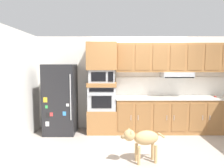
# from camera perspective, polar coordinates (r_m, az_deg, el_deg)

# --- Properties ---
(ground_plane) EXTENTS (9.60, 9.60, 0.00)m
(ground_plane) POSITION_cam_1_polar(r_m,az_deg,el_deg) (4.76, 9.14, -16.16)
(ground_plane) COLOR #9E9389
(back_kitchen_wall) EXTENTS (6.20, 0.12, 2.50)m
(back_kitchen_wall) POSITION_cam_1_polar(r_m,az_deg,el_deg) (5.54, 7.50, 0.30)
(back_kitchen_wall) COLOR silver
(back_kitchen_wall) RESTS_ON ground
(side_panel_left) EXTENTS (0.12, 7.10, 2.50)m
(side_panel_left) POSITION_cam_1_polar(r_m,az_deg,el_deg) (4.85, -25.33, -0.95)
(side_panel_left) COLOR silver
(side_panel_left) RESTS_ON ground
(refrigerator) EXTENTS (0.76, 0.73, 1.76)m
(refrigerator) POSITION_cam_1_polar(r_m,az_deg,el_deg) (5.28, -14.56, -4.15)
(refrigerator) COLOR black
(refrigerator) RESTS_ON ground
(oven_base_cabinet) EXTENTS (0.74, 0.62, 0.60)m
(oven_base_cabinet) POSITION_cam_1_polar(r_m,az_deg,el_deg) (5.32, -2.93, -10.31)
(oven_base_cabinet) COLOR #996638
(oven_base_cabinet) RESTS_ON ground
(built_in_oven) EXTENTS (0.70, 0.62, 0.60)m
(built_in_oven) POSITION_cam_1_polar(r_m,az_deg,el_deg) (5.18, -2.96, -3.92)
(built_in_oven) COLOR #A8AAAF
(built_in_oven) RESTS_ON oven_base_cabinet
(appliance_mid_shelf) EXTENTS (0.74, 0.62, 0.10)m
(appliance_mid_shelf) POSITION_cam_1_polar(r_m,az_deg,el_deg) (5.14, -2.98, -0.07)
(appliance_mid_shelf) COLOR #996638
(appliance_mid_shelf) RESTS_ON built_in_oven
(microwave) EXTENTS (0.64, 0.54, 0.32)m
(microwave) POSITION_cam_1_polar(r_m,az_deg,el_deg) (5.12, -2.99, 2.26)
(microwave) COLOR #A8AAAF
(microwave) RESTS_ON appliance_mid_shelf
(appliance_upper_cabinet) EXTENTS (0.74, 0.62, 0.68)m
(appliance_upper_cabinet) POSITION_cam_1_polar(r_m,az_deg,el_deg) (5.12, -3.02, 7.86)
(appliance_upper_cabinet) COLOR #996638
(appliance_upper_cabinet) RESTS_ON microwave
(lower_cabinet_run) EXTENTS (3.08, 0.63, 0.88)m
(lower_cabinet_run) POSITION_cam_1_polar(r_m,az_deg,el_deg) (5.52, 17.50, -8.46)
(lower_cabinet_run) COLOR #996638
(lower_cabinet_run) RESTS_ON ground
(countertop_slab) EXTENTS (3.12, 0.64, 0.04)m
(countertop_slab) POSITION_cam_1_polar(r_m,az_deg,el_deg) (5.44, 17.63, -3.74)
(countertop_slab) COLOR beige
(countertop_slab) RESTS_ON lower_cabinet_run
(backsplash_panel) EXTENTS (3.12, 0.02, 0.50)m
(backsplash_panel) POSITION_cam_1_polar(r_m,az_deg,el_deg) (5.67, 16.83, -0.58)
(backsplash_panel) COLOR white
(backsplash_panel) RESTS_ON countertop_slab
(upper_cabinet_with_hood) EXTENTS (3.08, 0.48, 0.88)m
(upper_cabinet_with_hood) POSITION_cam_1_polar(r_m,az_deg,el_deg) (5.49, 17.57, 6.86)
(upper_cabinet_with_hood) COLOR #996638
(upper_cabinet_with_hood) RESTS_ON backsplash_panel
(screwdriver) EXTENTS (0.14, 0.12, 0.03)m
(screwdriver) POSITION_cam_1_polar(r_m,az_deg,el_deg) (5.79, 27.36, -3.21)
(screwdriver) COLOR red
(screwdriver) RESTS_ON countertop_slab
(dog) EXTENTS (0.83, 0.34, 0.64)m
(dog) POSITION_cam_1_polar(r_m,az_deg,el_deg) (3.73, 8.57, -15.15)
(dog) COLOR tan
(dog) RESTS_ON ground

